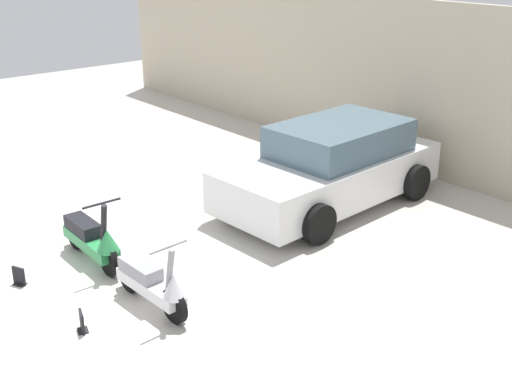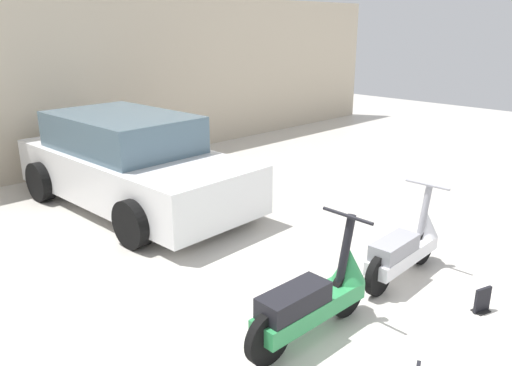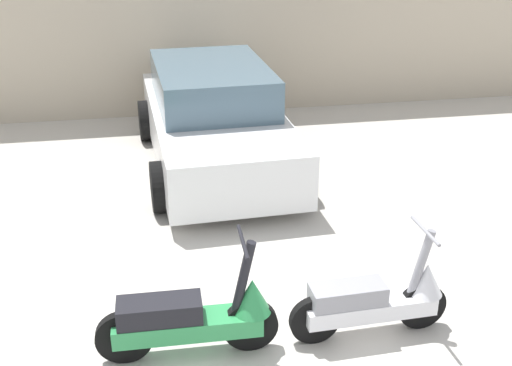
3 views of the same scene
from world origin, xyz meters
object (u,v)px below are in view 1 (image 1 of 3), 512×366
(car_rear_left, at_px, (332,166))
(placard_near_right_scooter, at_px, (82,323))
(placard_near_left_scooter, at_px, (19,277))
(scooter_front_left, at_px, (93,239))
(scooter_front_right, at_px, (153,283))

(car_rear_left, xyz_separation_m, placard_near_right_scooter, (0.81, -5.15, -0.57))
(placard_near_left_scooter, distance_m, placard_near_right_scooter, 1.57)
(placard_near_right_scooter, bearing_deg, car_rear_left, 98.89)
(scooter_front_left, xyz_separation_m, car_rear_left, (0.67, 4.23, 0.30))
(scooter_front_right, bearing_deg, placard_near_right_scooter, -99.38)
(placard_near_left_scooter, bearing_deg, scooter_front_right, 32.29)
(scooter_front_left, height_order, placard_near_left_scooter, scooter_front_left)
(scooter_front_right, distance_m, placard_near_left_scooter, 2.01)
(scooter_front_left, distance_m, car_rear_left, 4.29)
(scooter_front_right, height_order, placard_near_left_scooter, scooter_front_right)
(scooter_front_right, bearing_deg, car_rear_left, 100.31)
(scooter_front_left, relative_size, placard_near_left_scooter, 5.93)
(placard_near_left_scooter, bearing_deg, scooter_front_left, 85.06)
(scooter_front_right, height_order, placard_near_right_scooter, scooter_front_right)
(scooter_front_left, distance_m, scooter_front_right, 1.59)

